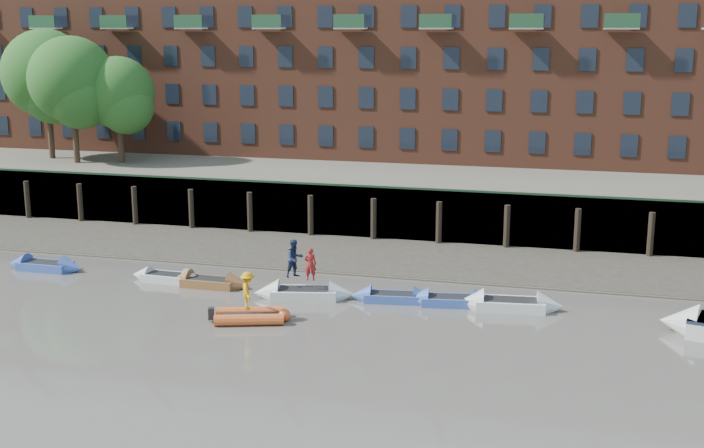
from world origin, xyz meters
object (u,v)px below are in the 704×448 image
(rowboat_0, at_px, (45,266))
(rowboat_6, at_px, (510,304))
(person_rower_a, at_px, (310,264))
(rowboat_3, at_px, (304,294))
(person_rib_crew, at_px, (248,291))
(rib_tender, at_px, (253,316))
(rowboat_2, at_px, (210,282))
(rowboat_5, at_px, (451,301))
(rowboat_1, at_px, (168,277))
(rowboat_4, at_px, (392,297))
(person_rower_b, at_px, (295,259))

(rowboat_0, distance_m, rowboat_6, 24.64)
(rowboat_0, height_order, person_rower_a, person_rower_a)
(rowboat_3, distance_m, rowboat_6, 9.70)
(person_rib_crew, bearing_deg, person_rower_a, -49.24)
(rowboat_3, relative_size, rib_tender, 1.48)
(rowboat_6, xyz_separation_m, person_rib_crew, (-11.05, -4.56, 1.14))
(rowboat_0, bearing_deg, rowboat_3, -4.41)
(rowboat_2, relative_size, rowboat_6, 0.85)
(rowboat_0, distance_m, rowboat_5, 21.90)
(rib_tender, bearing_deg, rowboat_1, 125.69)
(rowboat_3, height_order, rowboat_4, rowboat_3)
(rowboat_5, xyz_separation_m, rib_tender, (-8.10, -4.55, 0.03))
(rowboat_2, xyz_separation_m, rib_tender, (4.03, -4.46, 0.03))
(rowboat_2, xyz_separation_m, rowboat_6, (14.87, 0.11, 0.03))
(rowboat_1, bearing_deg, rowboat_3, -4.67)
(rowboat_6, distance_m, rib_tender, 11.76)
(rowboat_3, bearing_deg, person_rib_crew, -122.16)
(rowboat_3, xyz_separation_m, rib_tender, (-1.17, -3.77, 0.00))
(rowboat_2, distance_m, person_rower_b, 4.95)
(rowboat_3, xyz_separation_m, rowboat_4, (4.16, 0.65, -0.04))
(rowboat_4, xyz_separation_m, person_rib_crew, (-5.55, -4.41, 1.18))
(rowboat_2, bearing_deg, rowboat_0, 177.46)
(rowboat_5, relative_size, person_rower_a, 2.73)
(rowboat_4, bearing_deg, rowboat_0, 170.42)
(rowboat_1, distance_m, rowboat_4, 11.82)
(rib_tender, distance_m, person_rower_b, 4.40)
(rowboat_0, distance_m, rowboat_3, 15.02)
(rowboat_1, height_order, rowboat_4, same)
(rowboat_0, height_order, rowboat_5, rowboat_0)
(rowboat_2, bearing_deg, rowboat_6, 1.46)
(rowboat_2, distance_m, person_rib_crew, 5.98)
(rowboat_0, relative_size, rowboat_2, 1.04)
(rowboat_2, bearing_deg, rowboat_4, 0.78)
(rowboat_1, relative_size, person_rower_a, 2.56)
(rowboat_3, distance_m, rowboat_5, 6.98)
(rowboat_0, xyz_separation_m, rowboat_1, (7.31, -0.31, -0.02))
(rowboat_1, xyz_separation_m, rowboat_4, (11.81, -0.35, -0.00))
(rowboat_1, xyz_separation_m, rib_tender, (6.48, -4.76, 0.04))
(rowboat_1, distance_m, rowboat_3, 7.71)
(person_rib_crew, bearing_deg, rowboat_6, -92.07)
(rowboat_5, bearing_deg, person_rib_crew, -160.13)
(rowboat_5, bearing_deg, rowboat_0, 169.85)
(rowboat_0, xyz_separation_m, person_rib_crew, (13.58, -5.06, 1.16))
(rowboat_6, xyz_separation_m, person_rower_b, (-10.22, -0.52, 1.62))
(rowboat_4, height_order, person_rower_b, person_rower_b)
(rowboat_3, bearing_deg, rowboat_6, -7.26)
(rowboat_3, distance_m, person_rower_b, 1.74)
(rowboat_2, distance_m, rowboat_4, 9.36)
(rib_tender, distance_m, person_rib_crew, 1.16)
(person_rower_a, height_order, person_rib_crew, person_rower_a)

